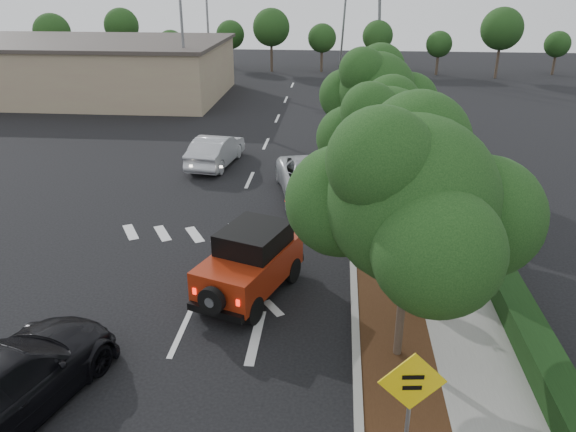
# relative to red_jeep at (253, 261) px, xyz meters

# --- Properties ---
(ground) EXTENTS (120.00, 120.00, 0.00)m
(ground) POSITION_rel_red_jeep_xyz_m (-1.61, -2.25, -1.04)
(ground) COLOR black
(ground) RESTS_ON ground
(curb) EXTENTS (0.20, 70.00, 0.15)m
(curb) POSITION_rel_red_jeep_xyz_m (2.99, 9.75, -0.97)
(curb) COLOR #9E9B93
(curb) RESTS_ON ground
(planting_strip) EXTENTS (1.80, 70.00, 0.12)m
(planting_strip) POSITION_rel_red_jeep_xyz_m (3.99, 9.75, -0.98)
(planting_strip) COLOR black
(planting_strip) RESTS_ON ground
(sidewalk) EXTENTS (2.00, 70.00, 0.12)m
(sidewalk) POSITION_rel_red_jeep_xyz_m (5.89, 9.75, -0.98)
(sidewalk) COLOR gray
(sidewalk) RESTS_ON ground
(hedge) EXTENTS (0.80, 70.00, 0.80)m
(hedge) POSITION_rel_red_jeep_xyz_m (7.29, 9.75, -0.64)
(hedge) COLOR black
(hedge) RESTS_ON ground
(commercial_building) EXTENTS (22.00, 12.00, 4.00)m
(commercial_building) POSITION_rel_red_jeep_xyz_m (-17.61, 27.75, 0.96)
(commercial_building) COLOR gray
(commercial_building) RESTS_ON ground
(transmission_tower) EXTENTS (7.00, 4.00, 28.00)m
(transmission_tower) POSITION_rel_red_jeep_xyz_m (4.39, 45.75, -1.04)
(transmission_tower) COLOR slate
(transmission_tower) RESTS_ON ground
(street_tree_near) EXTENTS (3.80, 3.80, 5.92)m
(street_tree_near) POSITION_rel_red_jeep_xyz_m (3.99, -2.75, -1.04)
(street_tree_near) COLOR black
(street_tree_near) RESTS_ON ground
(street_tree_mid) EXTENTS (3.20, 3.20, 5.32)m
(street_tree_mid) POSITION_rel_red_jeep_xyz_m (3.99, 4.25, -1.04)
(street_tree_mid) COLOR black
(street_tree_mid) RESTS_ON ground
(street_tree_far) EXTENTS (3.40, 3.40, 5.62)m
(street_tree_far) POSITION_rel_red_jeep_xyz_m (3.99, 10.75, -1.04)
(street_tree_far) COLOR black
(street_tree_far) RESTS_ON ground
(light_pole_a) EXTENTS (2.00, 0.22, 9.00)m
(light_pole_a) POSITION_rel_red_jeep_xyz_m (-8.11, 23.75, -1.04)
(light_pole_a) COLOR slate
(light_pole_a) RESTS_ON ground
(light_pole_b) EXTENTS (2.00, 0.22, 9.00)m
(light_pole_b) POSITION_rel_red_jeep_xyz_m (-9.11, 35.75, -1.04)
(light_pole_b) COLOR slate
(light_pole_b) RESTS_ON ground
(red_jeep) EXTENTS (2.93, 4.18, 2.05)m
(red_jeep) POSITION_rel_red_jeep_xyz_m (0.00, 0.00, 0.00)
(red_jeep) COLOR black
(red_jeep) RESTS_ON ground
(silver_suv_ahead) EXTENTS (3.63, 5.90, 1.53)m
(silver_suv_ahead) POSITION_rel_red_jeep_xyz_m (1.30, 7.90, -0.28)
(silver_suv_ahead) COLOR #AFB3B8
(silver_suv_ahead) RESTS_ON ground
(black_suv_oncoming) EXTENTS (3.70, 6.01, 1.62)m
(black_suv_oncoming) POSITION_rel_red_jeep_xyz_m (-4.47, -5.47, -0.23)
(black_suv_oncoming) COLOR black
(black_suv_oncoming) RESTS_ON ground
(silver_sedan_oncoming) EXTENTS (2.20, 4.74, 1.51)m
(silver_sedan_oncoming) POSITION_rel_red_jeep_xyz_m (-3.58, 11.80, -0.29)
(silver_sedan_oncoming) COLOR #B9BAC1
(silver_sedan_oncoming) RESTS_ON ground
(parked_suv) EXTENTS (4.59, 2.59, 1.47)m
(parked_suv) POSITION_rel_red_jeep_xyz_m (-12.41, 23.25, -0.30)
(parked_suv) COLOR #97999E
(parked_suv) RESTS_ON ground
(speed_hump_sign) EXTENTS (1.23, 0.17, 2.62)m
(speed_hump_sign) POSITION_rel_red_jeep_xyz_m (3.79, -6.27, 0.77)
(speed_hump_sign) COLOR slate
(speed_hump_sign) RESTS_ON ground
(terracotta_planter) EXTENTS (0.69, 0.69, 1.20)m
(terracotta_planter) POSITION_rel_red_jeep_xyz_m (5.00, -0.61, -0.23)
(terracotta_planter) COLOR brown
(terracotta_planter) RESTS_ON ground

